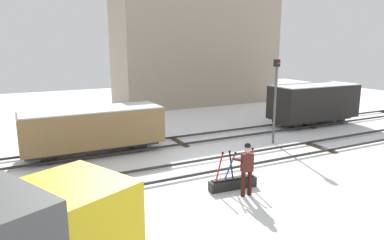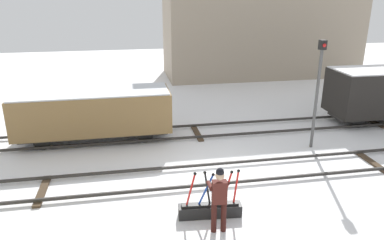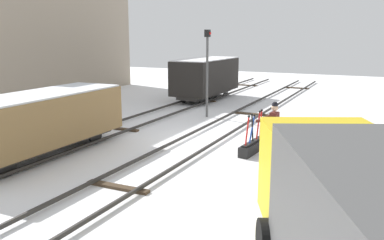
# 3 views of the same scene
# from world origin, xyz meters

# --- Properties ---
(ground_plane) EXTENTS (60.00, 60.00, 0.00)m
(ground_plane) POSITION_xyz_m (0.00, 0.00, 0.00)
(ground_plane) COLOR white
(track_main_line) EXTENTS (44.00, 1.94, 0.18)m
(track_main_line) POSITION_xyz_m (0.00, 0.00, 0.11)
(track_main_line) COLOR #2D2B28
(track_main_line) RESTS_ON ground_plane
(track_siding_near) EXTENTS (44.00, 1.94, 0.18)m
(track_siding_near) POSITION_xyz_m (0.00, 4.13, 0.11)
(track_siding_near) COLOR #2D2B28
(track_siding_near) RESTS_ON ground_plane
(switch_lever_frame) EXTENTS (1.82, 0.51, 1.45)m
(switch_lever_frame) POSITION_xyz_m (-0.87, -2.28, 0.25)
(switch_lever_frame) COLOR black
(switch_lever_frame) RESTS_ON ground_plane
(rail_worker) EXTENTS (0.57, 0.74, 1.87)m
(rail_worker) POSITION_xyz_m (-0.81, -2.97, 1.07)
(rail_worker) COLOR #351511
(rail_worker) RESTS_ON ground_plane
(delivery_truck) EXTENTS (6.33, 4.45, 2.68)m
(delivery_truck) POSITION_xyz_m (-8.71, -6.32, 1.55)
(delivery_truck) COLOR gold
(delivery_truck) RESTS_ON ground_plane
(signal_post) EXTENTS (0.24, 0.32, 4.36)m
(signal_post) POSITION_xyz_m (4.34, 1.79, 2.63)
(signal_post) COLOR #4C4C4C
(signal_post) RESTS_ON ground_plane
(apartment_building) EXTENTS (14.45, 5.22, 9.30)m
(apartment_building) POSITION_xyz_m (7.14, 15.67, 4.66)
(apartment_building) COLOR gray
(apartment_building) RESTS_ON ground_plane
(freight_car_mid_siding) EXTENTS (6.38, 2.17, 2.19)m
(freight_car_mid_siding) POSITION_xyz_m (-4.43, 4.13, 1.28)
(freight_car_mid_siding) COLOR #2D2B28
(freight_car_mid_siding) RESTS_ON ground_plane
(freight_car_far_end) EXTENTS (5.79, 2.39, 2.62)m
(freight_car_far_end) POSITION_xyz_m (9.51, 4.13, 1.49)
(freight_car_far_end) COLOR #2D2B28
(freight_car_far_end) RESTS_ON ground_plane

